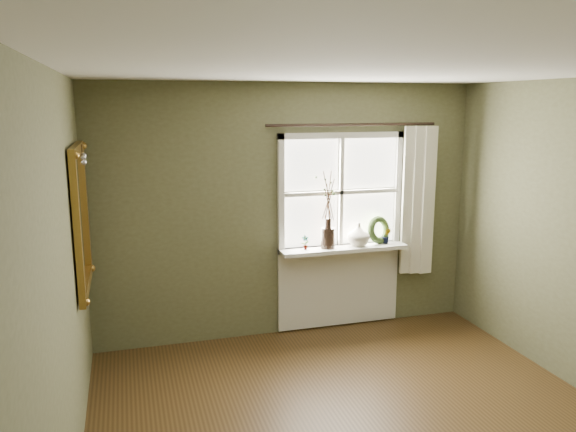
% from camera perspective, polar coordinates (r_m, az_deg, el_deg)
% --- Properties ---
extents(ceiling, '(4.50, 4.50, 0.00)m').
position_cam_1_polar(ceiling, '(3.56, 10.86, 14.55)').
color(ceiling, silver).
rests_on(ceiling, ground).
extents(wall_back, '(4.00, 0.10, 2.60)m').
position_cam_1_polar(wall_back, '(5.80, 0.03, 0.53)').
color(wall_back, brown).
rests_on(wall_back, ground).
extents(wall_left, '(0.10, 4.50, 2.60)m').
position_cam_1_polar(wall_left, '(3.38, -23.20, -8.40)').
color(wall_left, brown).
rests_on(wall_left, ground).
extents(window_frame, '(1.36, 0.06, 1.24)m').
position_cam_1_polar(window_frame, '(5.88, 5.38, 2.41)').
color(window_frame, silver).
rests_on(window_frame, wall_back).
extents(window_sill, '(1.36, 0.26, 0.04)m').
position_cam_1_polar(window_sill, '(5.90, 5.66, -3.32)').
color(window_sill, silver).
rests_on(window_sill, wall_back).
extents(window_apron, '(1.36, 0.04, 0.88)m').
position_cam_1_polar(window_apron, '(6.13, 5.19, -7.05)').
color(window_apron, silver).
rests_on(window_apron, ground).
extents(dark_jug, '(0.19, 0.19, 0.21)m').
position_cam_1_polar(dark_jug, '(5.81, 4.07, -2.24)').
color(dark_jug, black).
rests_on(dark_jug, window_sill).
extents(cream_vase, '(0.31, 0.31, 0.24)m').
position_cam_1_polar(cream_vase, '(5.93, 7.19, -1.87)').
color(cream_vase, silver).
rests_on(cream_vase, window_sill).
extents(wreath, '(0.33, 0.24, 0.31)m').
position_cam_1_polar(wreath, '(6.07, 9.19, -1.69)').
color(wreath, '#2D411D').
rests_on(wreath, window_sill).
extents(potted_plant_left, '(0.08, 0.06, 0.15)m').
position_cam_1_polar(potted_plant_left, '(5.74, 1.77, -2.71)').
color(potted_plant_left, '#2D411D').
rests_on(potted_plant_left, window_sill).
extents(potted_plant_right, '(0.12, 0.11, 0.17)m').
position_cam_1_polar(potted_plant_right, '(6.07, 9.98, -1.99)').
color(potted_plant_right, '#2D411D').
rests_on(potted_plant_right, window_sill).
extents(curtain, '(0.36, 0.12, 1.59)m').
position_cam_1_polar(curtain, '(6.17, 12.97, 1.51)').
color(curtain, beige).
rests_on(curtain, wall_back).
extents(curtain_rod, '(1.84, 0.03, 0.03)m').
position_cam_1_polar(curtain_rod, '(5.80, 6.65, 9.21)').
color(curtain_rod, black).
rests_on(curtain_rod, wall_back).
extents(gilt_mirror, '(0.10, 1.00, 1.19)m').
position_cam_1_polar(gilt_mirror, '(4.82, -20.29, -0.20)').
color(gilt_mirror, white).
rests_on(gilt_mirror, wall_left).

